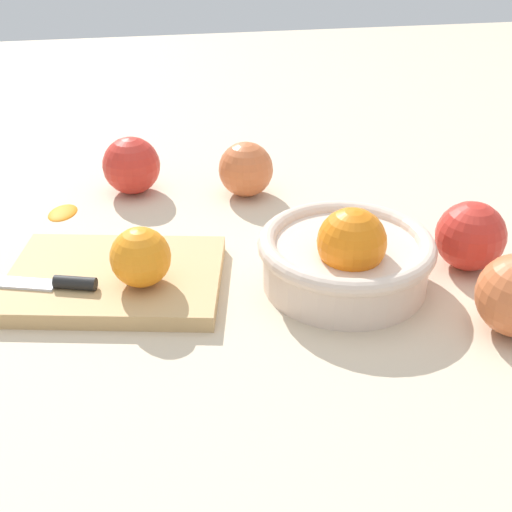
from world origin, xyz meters
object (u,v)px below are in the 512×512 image
knife (45,283)px  apple_front_left (246,169)px  cutting_board (115,279)px  orange_on_board (141,257)px  apple_back_left_2 (471,236)px  bowl (346,256)px  apple_front_right (131,166)px

knife → apple_front_left: bearing=-137.9°
apple_front_left → cutting_board: bearing=49.4°
orange_on_board → apple_back_left_2: (-0.37, -0.00, -0.01)m
cutting_board → orange_on_board: size_ratio=3.61×
orange_on_board → apple_front_left: (-0.15, -0.24, -0.01)m
bowl → knife: 0.32m
orange_on_board → knife: (0.10, -0.01, -0.03)m
bowl → apple_front_right: bowl is taller
orange_on_board → apple_front_left: size_ratio=0.84×
knife → apple_front_left: (-0.25, -0.23, 0.02)m
bowl → orange_on_board: 0.22m
bowl → apple_back_left_2: size_ratio=2.42×
bowl → apple_front_right: bearing=-52.1°
bowl → apple_front_left: (0.07, -0.25, 0.00)m
knife → apple_front_right: bearing=-110.0°
knife → apple_front_right: apple_front_right is taller
cutting_board → apple_front_left: (-0.18, -0.21, 0.03)m
bowl → orange_on_board: (0.22, -0.01, 0.01)m
cutting_board → orange_on_board: (-0.03, 0.03, 0.04)m
apple_back_left_2 → apple_front_right: bearing=-36.0°
knife → bowl: bearing=175.4°
bowl → orange_on_board: bearing=-3.7°
knife → apple_back_left_2: (-0.47, 0.01, 0.02)m
apple_front_left → knife: bearing=42.1°
orange_on_board → apple_front_right: bearing=-88.8°
apple_back_left_2 → apple_front_right: size_ratio=0.99×
apple_front_right → apple_front_left: size_ratio=1.05×
bowl → apple_back_left_2: 0.15m
apple_back_left_2 → apple_front_left: size_ratio=1.05×
orange_on_board → apple_front_left: orange_on_board is taller
bowl → apple_back_left_2: bowl is taller
cutting_board → apple_front_left: apple_front_left is taller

